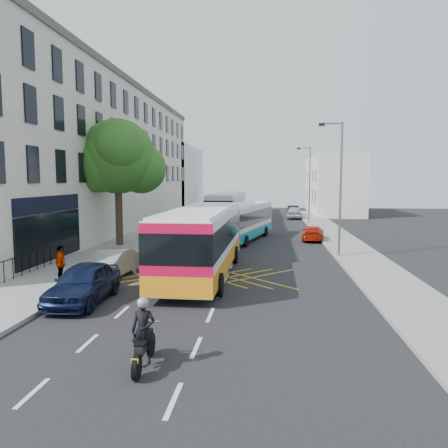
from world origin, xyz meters
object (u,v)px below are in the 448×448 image
(bus_mid, at_px, (243,221))
(lamp_far, at_px, (309,181))
(bus_far, at_px, (227,208))
(pedestrian_far, at_px, (61,264))
(distant_car_dark, at_px, (293,210))
(lamp_near, at_px, (339,182))
(distant_car_grey, at_px, (236,211))
(parked_car_blue, at_px, (84,283))
(distant_car_silver, at_px, (294,212))
(motorbike, at_px, (144,335))
(red_hatchback, at_px, (313,233))
(street_tree, at_px, (117,157))
(parked_car_silver, at_px, (111,264))
(bus_near, at_px, (202,240))

(bus_mid, bearing_deg, lamp_far, 76.97)
(bus_far, height_order, pedestrian_far, bus_far)
(distant_car_dark, bearing_deg, pedestrian_far, 72.75)
(lamp_far, height_order, distant_car_dark, lamp_far)
(lamp_near, distance_m, distant_car_dark, 31.85)
(pedestrian_far, bearing_deg, lamp_near, -108.17)
(distant_car_grey, bearing_deg, lamp_far, -48.22)
(bus_far, height_order, parked_car_blue, bus_far)
(distant_car_dark, bearing_deg, distant_car_silver, 89.54)
(lamp_near, distance_m, distant_car_grey, 32.22)
(parked_car_blue, bearing_deg, motorbike, -54.98)
(red_hatchback, height_order, distant_car_grey, distant_car_grey)
(parked_car_blue, bearing_deg, lamp_near, 43.28)
(lamp_near, distance_m, bus_mid, 10.00)
(motorbike, relative_size, pedestrian_far, 1.26)
(lamp_near, height_order, lamp_far, same)
(street_tree, relative_size, bus_mid, 0.84)
(parked_car_silver, bearing_deg, bus_mid, 73.86)
(lamp_far, height_order, bus_far, lamp_far)
(bus_mid, distance_m, bus_far, 12.10)
(distant_car_grey, xyz_separation_m, distant_car_silver, (7.38, -3.84, 0.17))
(street_tree, height_order, parked_car_blue, street_tree)
(lamp_far, bearing_deg, bus_far, -174.01)
(lamp_near, bearing_deg, bus_mid, 130.35)
(red_hatchback, xyz_separation_m, distant_car_grey, (-7.70, 23.28, 0.01))
(parked_car_blue, xyz_separation_m, parked_car_silver, (-0.51, 4.31, -0.10))
(lamp_near, height_order, motorbike, lamp_near)
(distant_car_grey, bearing_deg, bus_far, -86.81)
(motorbike, distance_m, pedestrian_far, 10.26)
(bus_near, bearing_deg, street_tree, 131.16)
(street_tree, bearing_deg, lamp_far, 49.19)
(parked_car_silver, bearing_deg, distant_car_dark, 80.18)
(bus_near, distance_m, distant_car_silver, 33.22)
(parked_car_blue, bearing_deg, street_tree, 103.11)
(street_tree, height_order, distant_car_dark, street_tree)
(bus_mid, bearing_deg, parked_car_blue, -93.04)
(bus_near, bearing_deg, parked_car_silver, -165.86)
(bus_mid, distance_m, distant_car_silver, 20.43)
(parked_car_silver, height_order, distant_car_dark, distant_car_dark)
(parked_car_blue, distance_m, distant_car_dark, 43.73)
(red_hatchback, xyz_separation_m, distant_car_silver, (-0.32, 19.44, 0.18))
(street_tree, bearing_deg, bus_near, -49.65)
(lamp_near, relative_size, bus_mid, 0.77)
(motorbike, bearing_deg, red_hatchback, 72.62)
(pedestrian_far, bearing_deg, red_hatchback, -88.61)
(motorbike, height_order, distant_car_silver, motorbike)
(lamp_far, bearing_deg, bus_near, -106.25)
(lamp_far, relative_size, bus_far, 0.66)
(parked_car_blue, relative_size, distant_car_dark, 1.10)
(bus_mid, bearing_deg, lamp_near, -36.92)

